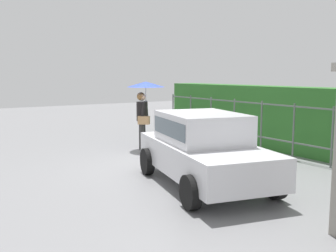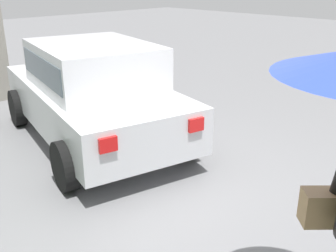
{
  "view_description": "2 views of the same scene",
  "coord_description": "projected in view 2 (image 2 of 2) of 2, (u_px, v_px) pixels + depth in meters",
  "views": [
    {
      "loc": [
        7.82,
        -5.2,
        2.27
      ],
      "look_at": [
        -0.53,
        0.26,
        0.94
      ],
      "focal_mm": 41.88,
      "sensor_mm": 36.0,
      "label": 1
    },
    {
      "loc": [
        -3.06,
        2.84,
        2.35
      ],
      "look_at": [
        -0.39,
        0.18,
        0.91
      ],
      "focal_mm": 42.25,
      "sensor_mm": 36.0,
      "label": 2
    }
  ],
  "objects": [
    {
      "name": "ground_plane",
      "position": [
        156.0,
        185.0,
        4.73
      ],
      "size": [
        40.0,
        40.0,
        0.0
      ],
      "primitive_type": "plane",
      "color": "slate"
    },
    {
      "name": "car",
      "position": [
        93.0,
        89.0,
        5.71
      ],
      "size": [
        3.98,
        2.52,
        1.48
      ],
      "rotation": [
        0.0,
        0.0,
        -0.23
      ],
      "color": "silver",
      "rests_on": "ground"
    }
  ]
}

